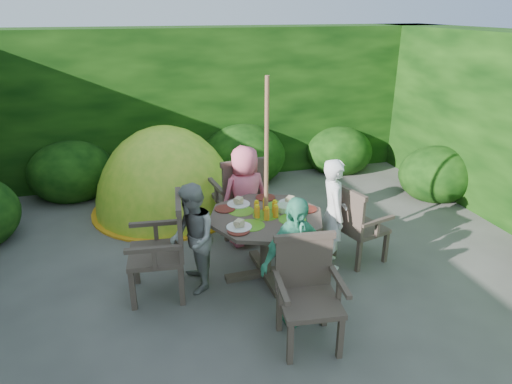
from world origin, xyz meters
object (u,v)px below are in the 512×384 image
object	(u,v)px
child_back	(245,196)
dome_tent	(169,209)
child_right	(333,214)
garden_chair_front	(307,290)
child_left	(192,239)
patio_table	(266,225)
child_front	(294,261)
garden_chair_right	(357,224)
garden_chair_back	(239,195)
garden_chair_left	(165,247)
parasol_pole	(266,184)

from	to	relation	value
child_back	dome_tent	bearing A→B (deg)	-69.63
child_right	dome_tent	bearing A→B (deg)	50.55
child_right	garden_chair_front	bearing A→B (deg)	158.09
child_left	child_back	world-z (taller)	child_back
child_right	patio_table	bearing A→B (deg)	103.70
child_back	child_front	bearing A→B (deg)	79.52
garden_chair_right	garden_chair_back	size ratio (longest dim) A/B	0.88
child_right	child_front	xyz separation A→B (m)	(-0.77, -0.83, -0.01)
child_right	garden_chair_right	bearing A→B (deg)	-79.63
garden_chair_back	child_right	xyz separation A→B (m)	(0.83, -1.06, 0.10)
garden_chair_left	garden_chair_front	bearing A→B (deg)	53.24
garden_chair_left	child_left	bearing A→B (deg)	100.26
garden_chair_left	dome_tent	xyz separation A→B (m)	(0.20, 2.17, -0.55)
garden_chair_front	child_right	bearing A→B (deg)	62.60
child_right	parasol_pole	bearing A→B (deg)	103.77
garden_chair_right	child_front	bearing A→B (deg)	112.40
garden_chair_left	child_back	distance (m)	1.36
garden_chair_front	parasol_pole	bearing A→B (deg)	98.90
garden_chair_front	child_left	bearing A→B (deg)	134.77
garden_chair_left	garden_chair_back	xyz separation A→B (m)	(1.06, 1.14, -0.00)
child_left	parasol_pole	bearing A→B (deg)	91.63
parasol_pole	garden_chair_left	size ratio (longest dim) A/B	2.14
parasol_pole	dome_tent	world-z (taller)	parasol_pole
garden_chair_back	child_back	distance (m)	0.30
garden_chair_right	garden_chair_front	world-z (taller)	garden_chair_front
child_back	child_front	xyz separation A→B (m)	(0.06, -1.60, -0.01)
child_front	child_right	bearing A→B (deg)	26.85
child_left	child_front	world-z (taller)	child_front
garden_chair_front	child_right	size ratio (longest dim) A/B	0.73
garden_chair_back	dome_tent	xyz separation A→B (m)	(-0.85, 1.02, -0.55)
garden_chair_back	garden_chair_front	size ratio (longest dim) A/B	1.09
patio_table	child_right	distance (m)	0.80
parasol_pole	garden_chair_left	xyz separation A→B (m)	(-1.09, -0.05, -0.55)
child_front	dome_tent	size ratio (longest dim) A/B	0.50
garden_chair_front	dome_tent	xyz separation A→B (m)	(-0.94, 3.21, -0.50)
garden_chair_front	dome_tent	size ratio (longest dim) A/B	0.37
garden_chair_right	dome_tent	world-z (taller)	dome_tent
garden_chair_left	child_front	bearing A→B (deg)	61.95
garden_chair_right	garden_chair_left	xyz separation A→B (m)	(-2.19, -0.08, 0.07)
patio_table	child_front	size ratio (longest dim) A/B	1.05
garden_chair_back	child_right	distance (m)	1.35
garden_chair_back	garden_chair_front	world-z (taller)	garden_chair_back
garden_chair_front	child_left	world-z (taller)	child_left
garden_chair_right	garden_chair_back	bearing A→B (deg)	31.68
garden_chair_left	garden_chair_front	size ratio (longest dim) A/B	1.09
garden_chair_back	parasol_pole	bearing A→B (deg)	84.19
garden_chair_back	child_right	bearing A→B (deg)	120.64
child_right	dome_tent	xyz separation A→B (m)	(-1.68, 2.08, -0.64)
patio_table	garden_chair_left	distance (m)	1.10
parasol_pole	child_front	xyz separation A→B (m)	(0.03, -0.80, -0.47)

